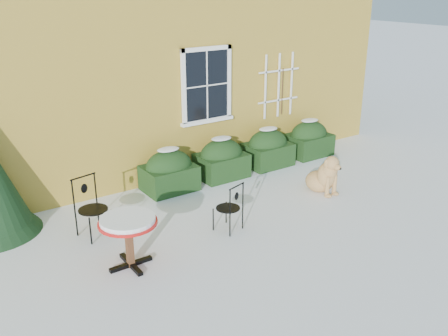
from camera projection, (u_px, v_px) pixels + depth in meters
ground at (257, 234)px, 8.54m from camera, size 80.00×80.00×0.00m
house at (92, 16)px, 12.80m from camera, size 12.40×8.40×6.40m
hedge_row at (245, 154)px, 11.24m from camera, size 4.95×0.80×0.91m
bistro_table at (128, 226)px, 7.35m from camera, size 0.88×0.88×0.82m
patio_chair_near at (230, 207)px, 8.53m from camera, size 0.49×0.48×0.87m
patio_chair_far at (91, 207)px, 8.35m from camera, size 0.55×0.54×1.03m
dog at (324, 177)px, 10.10m from camera, size 0.57×0.95×0.86m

